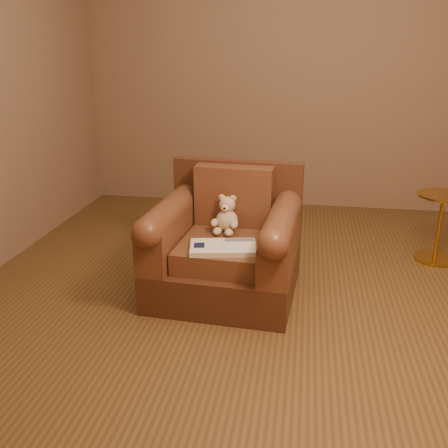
# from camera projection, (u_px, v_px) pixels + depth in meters

# --- Properties ---
(floor) EXTENTS (4.00, 4.00, 0.00)m
(floor) POSITION_uv_depth(u_px,v_px,m) (269.00, 290.00, 3.34)
(floor) COLOR brown
(floor) RESTS_ON ground
(room) EXTENTS (4.02, 4.02, 2.71)m
(room) POSITION_uv_depth(u_px,v_px,m) (278.00, 13.00, 2.77)
(room) COLOR #896C54
(room) RESTS_ON ground
(armchair) EXTENTS (0.95, 0.91, 0.81)m
(armchair) POSITION_uv_depth(u_px,v_px,m) (226.00, 246.00, 3.25)
(armchair) COLOR #4A2818
(armchair) RESTS_ON floor
(teddy_bear) EXTENTS (0.18, 0.21, 0.25)m
(teddy_bear) POSITION_uv_depth(u_px,v_px,m) (226.00, 218.00, 3.26)
(teddy_bear) COLOR beige
(teddy_bear) RESTS_ON armchair
(guidebook) EXTENTS (0.43, 0.30, 0.03)m
(guidebook) POSITION_uv_depth(u_px,v_px,m) (223.00, 247.00, 2.99)
(guidebook) COLOR beige
(guidebook) RESTS_ON armchair
(side_table) EXTENTS (0.37, 0.37, 0.52)m
(side_table) POSITION_uv_depth(u_px,v_px,m) (439.00, 225.00, 3.72)
(side_table) COLOR gold
(side_table) RESTS_ON floor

